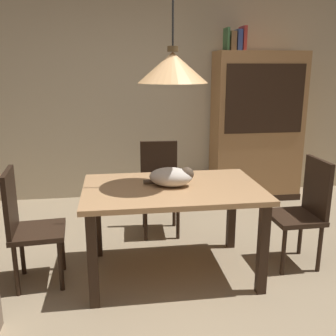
{
  "coord_description": "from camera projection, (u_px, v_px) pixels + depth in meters",
  "views": [
    {
      "loc": [
        -0.43,
        -2.31,
        1.66
      ],
      "look_at": [
        0.0,
        0.75,
        0.85
      ],
      "focal_mm": 41.09,
      "sensor_mm": 36.0,
      "label": 1
    }
  ],
  "objects": [
    {
      "name": "book_brown_thick",
      "position": [
        231.0,
        41.0,
        4.55
      ],
      "size": [
        0.06,
        0.24,
        0.22
      ],
      "primitive_type": "cube",
      "color": "brown",
      "rests_on": "hutch_bookcase"
    },
    {
      "name": "chair_left_side",
      "position": [
        27.0,
        223.0,
        2.93
      ],
      "size": [
        0.43,
        0.43,
        0.93
      ],
      "color": "black",
      "rests_on": "ground"
    },
    {
      "name": "book_red_tall",
      "position": [
        243.0,
        39.0,
        4.56
      ],
      "size": [
        0.04,
        0.22,
        0.28
      ],
      "primitive_type": "cube",
      "color": "#B73833",
      "rests_on": "hutch_bookcase"
    },
    {
      "name": "ground",
      "position": [
        182.0,
        312.0,
        2.7
      ],
      "size": [
        10.0,
        10.0,
        0.0
      ],
      "primitive_type": "plane",
      "color": "#998466"
    },
    {
      "name": "back_wall",
      "position": [
        147.0,
        84.0,
        4.87
      ],
      "size": [
        6.4,
        0.1,
        2.9
      ],
      "primitive_type": "cube",
      "color": "beige",
      "rests_on": "ground"
    },
    {
      "name": "book_green_slim",
      "position": [
        226.0,
        39.0,
        4.54
      ],
      "size": [
        0.03,
        0.2,
        0.26
      ],
      "primitive_type": "cube",
      "color": "#427A4C",
      "rests_on": "hutch_bookcase"
    },
    {
      "name": "chair_right_side",
      "position": [
        304.0,
        208.0,
        3.25
      ],
      "size": [
        0.41,
        0.41,
        0.93
      ],
      "color": "black",
      "rests_on": "ground"
    },
    {
      "name": "chair_far_back",
      "position": [
        160.0,
        183.0,
        3.93
      ],
      "size": [
        0.41,
        0.41,
        0.93
      ],
      "color": "black",
      "rests_on": "ground"
    },
    {
      "name": "book_blue_wide",
      "position": [
        237.0,
        40.0,
        4.56
      ],
      "size": [
        0.06,
        0.24,
        0.24
      ],
      "primitive_type": "cube",
      "color": "#384C93",
      "rests_on": "hutch_bookcase"
    },
    {
      "name": "dining_table",
      "position": [
        172.0,
        199.0,
        3.06
      ],
      "size": [
        1.4,
        0.9,
        0.75
      ],
      "color": "tan",
      "rests_on": "ground"
    },
    {
      "name": "pendant_lamp",
      "position": [
        173.0,
        67.0,
        2.8
      ],
      "size": [
        0.52,
        0.52,
        1.3
      ],
      "color": "#E0A86B"
    },
    {
      "name": "hutch_bookcase",
      "position": [
        256.0,
        130.0,
        4.87
      ],
      "size": [
        1.12,
        0.45,
        1.85
      ],
      "color": "#A87A4C",
      "rests_on": "ground"
    },
    {
      "name": "cat_sleeping",
      "position": [
        172.0,
        177.0,
        3.03
      ],
      "size": [
        0.4,
        0.3,
        0.16
      ],
      "color": "beige",
      "rests_on": "dining_table"
    }
  ]
}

